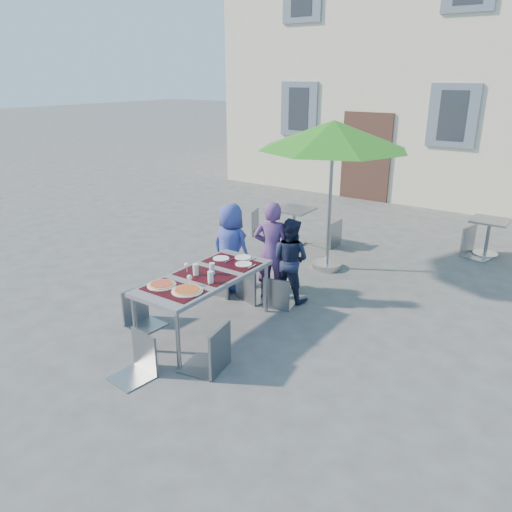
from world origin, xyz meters
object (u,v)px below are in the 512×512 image
Objects in this scene: child_1 at (272,251)px; chair_4 at (211,321)px; cafe_table_1 at (488,233)px; pizza_near_left at (162,285)px; chair_2 at (279,274)px; bg_chair_l_1 at (477,224)px; child_0 at (231,247)px; chair_5 at (135,331)px; dining_table at (205,279)px; chair_1 at (252,262)px; bg_chair_l_0 at (260,207)px; chair_0 at (217,255)px; bg_chair_r_0 at (332,217)px; patio_umbrella at (333,136)px; chair_3 at (138,286)px; cafe_table_0 at (294,221)px; child_2 at (290,260)px; pizza_near_right at (187,290)px.

child_1 is 1.42× the size of chair_4.
pizza_near_left is at bearing -114.21° from cafe_table_1.
bg_chair_l_1 is (1.73, 3.79, 0.09)m from chair_2.
child_0 reaches higher than chair_5.
chair_4 is at bearing -106.26° from cafe_table_1.
child_1 is at bearing 104.36° from chair_4.
chair_1 reaches higher than dining_table.
bg_chair_l_0 reaches higher than pizza_near_left.
bg_chair_r_0 is at bearing 82.32° from chair_0.
pizza_near_left is 1.63m from chair_1.
chair_3 is at bearing -108.51° from patio_umbrella.
patio_umbrella is at bearing -132.34° from bg_chair_l_1.
cafe_table_1 is (2.37, 3.98, -0.17)m from chair_1.
dining_table is at bearing 92.77° from chair_5.
chair_5 is at bearing -92.93° from patio_umbrella.
cafe_table_0 is at bearing -89.97° from child_1.
chair_3 is at bearing -119.94° from cafe_table_1.
cafe_table_1 is at bearing -121.16° from child_2.
child_0 is 1.33× the size of chair_1.
chair_0 is at bearing 127.13° from chair_4.
dining_table is 1.87× the size of bg_chair_l_0.
bg_chair_r_0 is at bearing 93.05° from dining_table.
pizza_near_left is at bearing 55.96° from child_1.
cafe_table_1 is (2.05, 2.23, -1.76)m from patio_umbrella.
child_0 is at bearing 112.04° from pizza_near_right.
cafe_table_1 is at bearing 64.28° from chair_2.
chair_2 is 1.25× the size of cafe_table_0.
chair_2 is 0.85× the size of chair_4.
cafe_table_0 is at bearing 95.69° from chair_0.
chair_0 is 1.00× the size of chair_4.
pizza_near_right is at bearing -111.26° from cafe_table_1.
child_1 is at bearing -173.77° from child_0.
chair_5 is at bearing -98.26° from pizza_near_right.
chair_0 is 1.17× the size of chair_2.
child_2 reaches higher than chair_0.
bg_chair_l_1 is (3.00, 1.25, 0.14)m from cafe_table_0.
pizza_near_right is at bearing 112.12° from child_0.
pizza_near_right is 1.91m from child_2.
chair_4 reaches higher than bg_chair_l_0.
bg_chair_r_0 is at bearing 102.24° from chair_2.
child_2 is at bearing 93.95° from chair_2.
bg_chair_l_0 is 1.52m from bg_chair_r_0.
chair_3 reaches higher than chair_5.
pizza_near_left is at bearing -75.05° from chair_0.
patio_umbrella is at bearing -88.52° from child_2.
cafe_table_1 is at bearing 24.23° from cafe_table_0.
dining_table is at bearing -95.36° from patio_umbrella.
chair_2 is (0.24, 1.57, -0.27)m from pizza_near_right.
chair_4 is at bearing -83.70° from patio_umbrella.
chair_4 reaches higher than chair_5.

